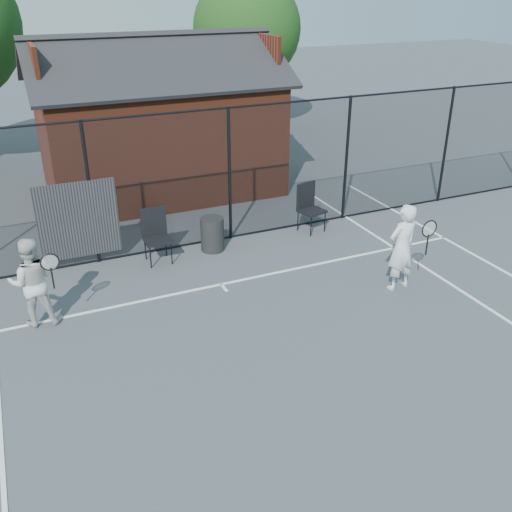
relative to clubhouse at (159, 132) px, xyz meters
name	(u,v)px	position (x,y,z in m)	size (l,w,h in m)	color
ground	(291,371)	(-0.50, -9.00, -1.61)	(80.00, 80.00, 0.00)	#4A4E54
court_lines	(337,427)	(-0.50, -10.32, -1.60)	(11.02, 18.00, 0.01)	white
fence	(172,186)	(-0.80, -4.00, -0.16)	(22.04, 3.00, 3.00)	black
clubhouse	(159,132)	(0.00, 0.00, 0.00)	(6.50, 4.36, 4.19)	#622917
tree_right	(247,29)	(5.00, 5.50, 2.10)	(3.97, 3.97, 5.70)	#362215
player_front	(402,247)	(2.57, -7.50, -0.75)	(0.79, 0.60, 1.71)	white
player_back	(32,282)	(-3.87, -5.98, -0.81)	(0.90, 0.71, 1.60)	silver
chair_left	(157,238)	(-1.34, -4.53, -1.05)	(0.53, 0.56, 1.11)	black
chair_right	(312,209)	(2.38, -4.40, -1.05)	(0.54, 0.56, 1.12)	black
waste_bin	(212,234)	(-0.10, -4.43, -1.23)	(0.51, 0.51, 0.75)	#262626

